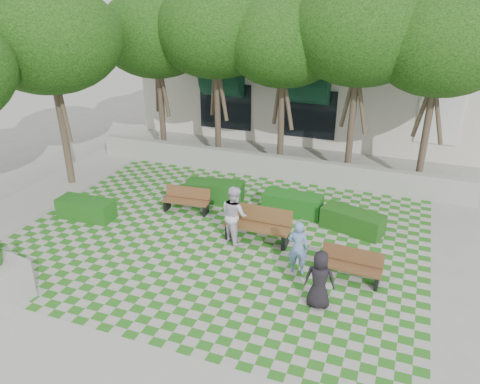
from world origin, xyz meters
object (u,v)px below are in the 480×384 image
at_px(hedge_east, 352,221).
at_px(bench_east, 351,266).
at_px(bench_mid, 258,225).
at_px(bench_west, 187,200).
at_px(person_white, 234,214).
at_px(person_blue, 298,248).
at_px(hedge_midleft, 215,191).
at_px(person_dark, 320,280).
at_px(hedge_midright, 293,204).
at_px(hedge_west, 86,209).

bearing_deg(hedge_east, bench_east, -82.97).
bearing_deg(bench_mid, bench_west, 160.89).
distance_m(bench_mid, person_white, 0.80).
relative_size(bench_mid, person_blue, 1.30).
distance_m(hedge_east, person_blue, 3.03).
height_order(bench_mid, bench_west, bench_mid).
distance_m(hedge_midleft, person_blue, 5.08).
height_order(bench_west, hedge_east, bench_west).
distance_m(person_dark, person_white, 3.67).
relative_size(bench_east, bench_mid, 0.82).
relative_size(hedge_midright, person_blue, 1.28).
height_order(hedge_east, hedge_midright, hedge_midright).
bearing_deg(person_blue, hedge_east, -113.92).
bearing_deg(bench_west, hedge_midright, 13.31).
bearing_deg(bench_mid, hedge_midright, 76.81).
xyz_separation_m(bench_west, hedge_midright, (3.35, 1.12, -0.06)).
bearing_deg(person_white, hedge_midright, -77.84).
distance_m(hedge_east, person_white, 3.73).
bearing_deg(bench_east, hedge_east, 100.18).
bearing_deg(bench_mid, person_dark, -46.36).
height_order(bench_west, hedge_midleft, bench_west).
xyz_separation_m(bench_east, hedge_midright, (-2.37, 3.18, -0.06)).
height_order(hedge_east, person_white, person_white).
distance_m(bench_mid, hedge_midright, 2.17).
bearing_deg(hedge_midleft, hedge_west, -141.68).
height_order(hedge_west, person_dark, person_dark).
relative_size(bench_east, person_blue, 1.07).
xyz_separation_m(bench_west, hedge_midleft, (0.55, 1.10, -0.05)).
bearing_deg(person_blue, hedge_west, -8.85).
distance_m(bench_west, hedge_east, 5.42).
xyz_separation_m(person_blue, person_white, (-2.14, 0.95, 0.12)).
distance_m(hedge_midleft, person_white, 2.95).
bearing_deg(hedge_west, bench_east, -3.22).
relative_size(hedge_east, hedge_midleft, 0.95).
height_order(hedge_midleft, person_dark, person_dark).
height_order(bench_east, person_white, person_white).
xyz_separation_m(bench_east, person_dark, (-0.54, -1.38, 0.34)).
height_order(person_blue, person_dark, person_blue).
xyz_separation_m(bench_mid, person_dark, (2.32, -2.45, 0.25)).
height_order(hedge_west, person_blue, person_blue).
bearing_deg(hedge_midleft, person_white, -55.10).
bearing_deg(hedge_midleft, person_blue, -41.23).
relative_size(hedge_east, person_dark, 1.27).
xyz_separation_m(bench_mid, hedge_midright, (0.50, 2.11, -0.16)).
xyz_separation_m(bench_mid, hedge_midleft, (-2.30, 2.10, -0.15)).
relative_size(person_blue, person_white, 0.86).
bearing_deg(bench_east, bench_mid, 162.66).
bearing_deg(bench_mid, hedge_midleft, 137.83).
distance_m(bench_mid, person_dark, 3.38).
bearing_deg(bench_mid, person_white, -155.82).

